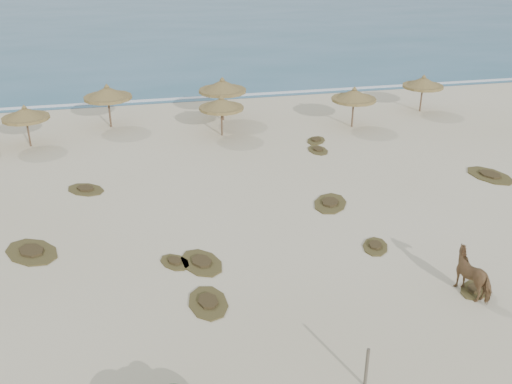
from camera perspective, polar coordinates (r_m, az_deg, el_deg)
ground at (r=21.86m, az=1.00°, el=-8.91°), size 160.00×160.00×0.00m
ocean at (r=93.53m, az=-10.18°, el=17.14°), size 200.00×100.00×0.01m
foam_line at (r=45.50m, az=-6.69°, el=9.30°), size 70.00×0.60×0.01m
palapa_1 at (r=37.04m, az=-22.09°, el=7.23°), size 3.37×3.37×2.61m
palapa_2 at (r=39.08m, az=-14.64°, el=9.52°), size 3.46×3.46×2.95m
palapa_3 at (r=39.32m, az=-3.38°, el=10.47°), size 3.96×3.96×3.04m
palapa_4 at (r=36.31m, az=-3.49°, el=8.75°), size 3.06×3.06×2.66m
palapa_5 at (r=38.44m, az=9.78°, el=9.48°), size 3.50×3.50×2.76m
palapa_6 at (r=43.01m, az=16.38°, el=10.44°), size 2.89×2.89×2.71m
horse at (r=22.25m, az=21.01°, el=-7.67°), size 1.39×2.06×1.59m
fence_post_near at (r=17.44m, az=11.00°, el=-16.87°), size 0.13×0.13×1.36m
scrub_1 at (r=25.32m, az=-21.52°, el=-5.58°), size 3.09×3.23×0.16m
scrub_2 at (r=23.13m, az=-8.13°, el=-6.94°), size 1.58×1.76×0.16m
scrub_3 at (r=27.81m, az=7.42°, el=-1.11°), size 2.51×2.84×0.16m
scrub_4 at (r=24.47m, az=11.84°, el=-5.33°), size 1.63×1.89×0.16m
scrub_5 at (r=33.16m, az=22.35°, el=1.56°), size 2.55×3.21×0.16m
scrub_6 at (r=30.30m, az=-16.67°, el=0.26°), size 2.51×2.41×0.16m
scrub_7 at (r=34.44m, az=6.20°, el=4.21°), size 1.22×1.80×0.16m
scrub_9 at (r=22.98m, az=-5.47°, el=-7.02°), size 2.18×2.66×0.16m
scrub_10 at (r=36.03m, az=6.02°, el=5.17°), size 1.81×1.97×0.16m
scrub_11 at (r=20.74m, az=-4.82°, el=-10.94°), size 1.53×2.24×0.16m
scrub_12 at (r=22.79m, az=21.01°, el=-9.08°), size 1.75×1.69×0.16m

